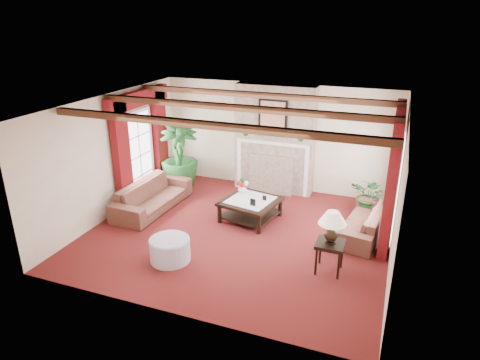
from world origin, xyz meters
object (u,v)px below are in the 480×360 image
at_px(sofa_right, 365,217).
at_px(coffee_table, 250,210).
at_px(side_table, 329,257).
at_px(ottoman, 170,250).
at_px(sofa_left, 152,191).
at_px(potted_palm, 180,169).

bearing_deg(sofa_right, coffee_table, -75.72).
relative_size(coffee_table, side_table, 1.98).
bearing_deg(ottoman, side_table, 13.70).
bearing_deg(ottoman, sofa_right, 35.69).
xyz_separation_m(sofa_right, side_table, (-0.44, -1.65, -0.10)).
bearing_deg(side_table, ottoman, -166.30).
distance_m(coffee_table, ottoman, 2.28).
bearing_deg(sofa_right, sofa_left, -74.60).
relative_size(sofa_right, potted_palm, 1.04).
xyz_separation_m(sofa_left, potted_palm, (-0.06, 1.46, 0.05)).
bearing_deg(potted_palm, sofa_right, -11.38).
height_order(sofa_right, potted_palm, potted_palm).
height_order(sofa_left, sofa_right, sofa_left).
distance_m(sofa_right, ottoman, 4.00).
distance_m(side_table, ottoman, 2.89).
bearing_deg(sofa_left, ottoman, -138.25).
distance_m(sofa_right, potted_palm, 4.89).
xyz_separation_m(sofa_left, coffee_table, (2.32, 0.29, -0.20)).
relative_size(sofa_left, ottoman, 3.02).
distance_m(sofa_right, side_table, 1.71).
height_order(side_table, ottoman, side_table).
distance_m(sofa_left, coffee_table, 2.34).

